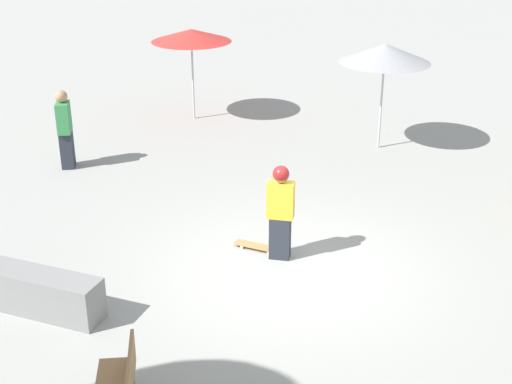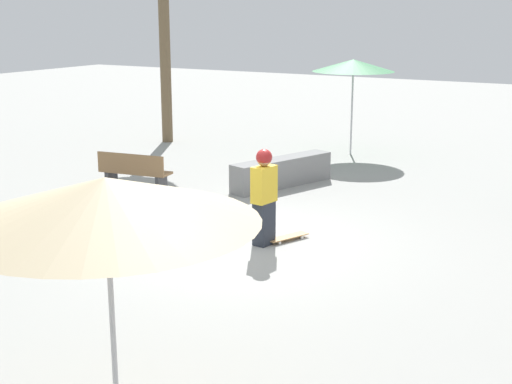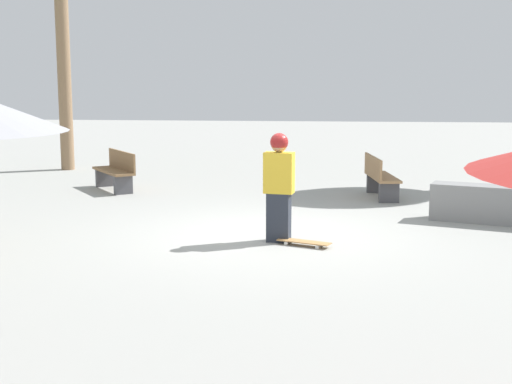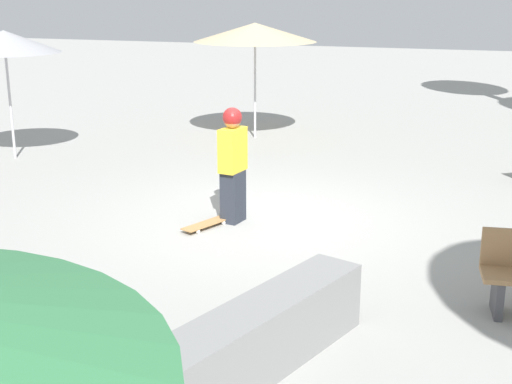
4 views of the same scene
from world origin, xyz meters
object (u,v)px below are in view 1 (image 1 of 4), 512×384
Objects in this scene: skater_main at (280,209)px; skateboard at (257,246)px; shade_umbrella_red at (191,35)px; shade_umbrella_grey at (385,53)px; concrete_ledge at (19,288)px; bystander_watching at (65,130)px.

skater_main is 0.94m from skateboard.
shade_umbrella_red is 0.96× the size of shade_umbrella_grey.
concrete_ledge is (3.78, 1.65, -0.56)m from skater_main.
bystander_watching is (0.86, -5.50, 0.54)m from concrete_ledge.
bystander_watching is (4.63, -3.84, -0.02)m from skater_main.
skater_main is at bearing 107.46° from shade_umbrella_red.
shade_umbrella_grey is 7.17m from bystander_watching.
shade_umbrella_grey reaches higher than bystander_watching.
shade_umbrella_red is at bearing -99.14° from concrete_ledge.
skater_main is at bearing 169.61° from skateboard.
shade_umbrella_red is (2.32, -7.38, 1.29)m from skater_main.
shade_umbrella_red is (1.93, -7.13, 2.11)m from skateboard.
concrete_ledge is 1.10× the size of shade_umbrella_grey.
skater_main is 0.67× the size of shade_umbrella_grey.
bystander_watching reaches higher than skateboard.
shade_umbrella_red is 4.42m from bystander_watching.
concrete_ledge is at bearing -179.70° from bystander_watching.
bystander_watching is at bearing 12.47° from shade_umbrella_grey.
skater_main is 1.99× the size of skateboard.
shade_umbrella_red is at bearing -41.77° from bystander_watching.
skateboard is 0.34× the size of shade_umbrella_grey.
skateboard is 5.62m from bystander_watching.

